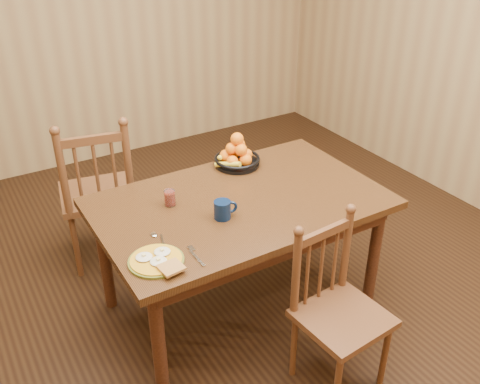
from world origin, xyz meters
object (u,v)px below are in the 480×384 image
fruit_bowl (237,156)px  chair_far (98,194)px  dining_table (240,213)px  breakfast_plate (157,260)px  chair_near (338,311)px  coffee_mug (223,209)px

fruit_bowl → chair_far: bearing=146.3°
dining_table → breakfast_plate: (-0.63, -0.30, 0.10)m
chair_near → dining_table: bearing=95.0°
breakfast_plate → fruit_bowl: (0.83, 0.68, 0.05)m
dining_table → chair_near: 0.78m
chair_near → chair_far: bearing=108.2°
coffee_mug → fruit_bowl: fruit_bowl is taller
dining_table → fruit_bowl: bearing=61.7°
breakfast_plate → fruit_bowl: size_ratio=1.01×
chair_far → coffee_mug: 1.11m
fruit_bowl → chair_near: bearing=-94.1°
chair_near → coffee_mug: 0.78m
chair_near → breakfast_plate: size_ratio=3.10×
dining_table → chair_far: size_ratio=1.51×
dining_table → chair_near: chair_near is taller
chair_far → fruit_bowl: 0.97m
coffee_mug → fruit_bowl: 0.62m
chair_far → fruit_bowl: size_ratio=3.65×
chair_near → coffee_mug: bearing=111.0°
breakfast_plate → dining_table: bearing=25.2°
dining_table → chair_near: (0.13, -0.74, -0.22)m
chair_near → coffee_mug: (-0.30, 0.62, 0.36)m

